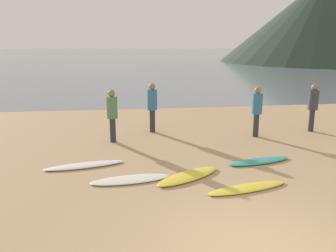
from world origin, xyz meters
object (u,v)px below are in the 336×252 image
Objects in this scene: surfboard_0 at (84,165)px; person_3 at (152,104)px; surfboard_2 at (188,176)px; surfboard_4 at (259,161)px; person_2 at (313,104)px; surfboard_1 at (130,179)px; person_0 at (112,112)px; person_1 at (257,107)px; surfboard_3 at (247,188)px.

person_3 reaches higher than surfboard_0.
surfboard_2 is 4.76m from person_3.
surfboard_0 is at bearing 124.25° from surfboard_2.
surfboard_2 is 2.36m from surfboard_4.
person_2 is at bearing 31.01° from surfboard_4.
person_3 is (0.95, 4.63, 1.04)m from surfboard_1.
person_2 is at bearing 7.10° from surfboard_0.
surfboard_1 is at bearing -55.45° from surfboard_0.
surfboard_0 is at bearing -149.00° from person_0.
surfboard_2 is at bearing -171.37° from surfboard_4.
person_2 is at bearing -174.55° from person_1.
surfboard_4 reaches higher than surfboard_3.
surfboard_3 is at bearing 61.60° from person_1.
person_1 is 3.76m from person_3.
surfboard_3 reaches higher than surfboard_1.
surfboard_0 is 1.68m from surfboard_1.
surfboard_2 is 4.11m from person_0.
surfboard_4 is 5.00m from person_0.
surfboard_1 is 1.11× the size of person_2.
person_0 reaches higher than surfboard_2.
surfboard_4 is at bearing -15.37° from surfboard_0.
person_1 is (0.89, 2.64, 1.02)m from surfboard_4.
person_0 is at bearing 89.93° from surfboard_1.
surfboard_0 is 4.88m from surfboard_4.
surfboard_0 is 1.21× the size of person_1.
surfboard_4 reaches higher than surfboard_0.
surfboard_4 is 1.10× the size of person_0.
surfboard_4 is at bearing -11.14° from surfboard_2.
surfboard_4 is 1.07× the size of person_3.
person_3 is (-0.51, 4.62, 1.03)m from surfboard_2.
person_2 is 0.98× the size of person_3.
surfboard_3 is 1.07× the size of surfboard_4.
surfboard_3 is at bearing -95.37° from person_0.
person_1 is (4.54, 3.51, 1.02)m from surfboard_1.
surfboard_3 is at bearing -68.12° from surfboard_2.
person_3 is at bearing 45.98° from surfboard_0.
surfboard_4 is 4.75m from person_3.
surfboard_2 is at bearing -7.61° from surfboard_1.
surfboard_3 is at bearing -131.84° from surfboard_4.
person_3 is (-5.93, 0.67, 0.02)m from person_2.
person_3 is (1.43, 1.14, 0.03)m from person_0.
person_2 reaches higher than surfboard_4.
person_2 is at bearing 35.26° from surfboard_3.
person_0 is at bearing 86.63° from surfboard_2.
surfboard_0 is at bearing 16.75° from person_1.
surfboard_2 is at bearing -169.07° from person_3.
person_2 reaches higher than surfboard_0.
person_0 is 5.02m from person_1.
surfboard_4 is 1.09× the size of person_2.
person_2 reaches higher than surfboard_3.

